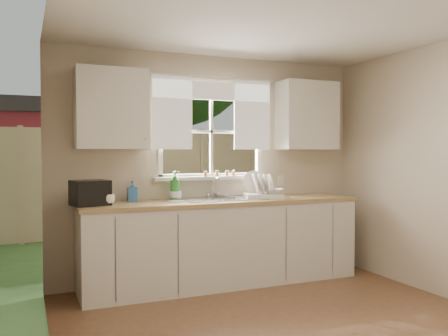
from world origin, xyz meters
name	(u,v)px	position (x,y,z in m)	size (l,w,h in m)	color
room_walls	(316,177)	(0.00, -0.07, 1.24)	(3.62, 4.02, 2.50)	beige
ceiling	(312,5)	(0.00, 0.00, 2.50)	(3.60, 4.00, 0.02)	silver
window	(212,146)	(0.00, 2.00, 1.49)	(1.38, 0.16, 1.06)	white
curtains	(213,106)	(0.00, 1.95, 1.93)	(1.50, 0.03, 0.81)	white
base_cabinets	(223,244)	(0.00, 1.68, 0.43)	(3.00, 0.62, 0.87)	silver
countertop	(223,201)	(0.00, 1.68, 0.89)	(3.04, 0.65, 0.04)	#A88854
upper_cabinet_left	(111,109)	(-1.15, 1.82, 1.85)	(0.70, 0.33, 0.80)	silver
upper_cabinet_right	(307,116)	(1.15, 1.82, 1.85)	(0.70, 0.33, 0.80)	silver
wall_outlet	(280,180)	(0.88, 1.99, 1.08)	(0.08, 0.01, 0.12)	beige
sill_jars	(221,173)	(0.08, 1.94, 1.18)	(0.38, 0.04, 0.06)	brown
backyard	(136,67)	(0.58, 8.42, 3.46)	(20.00, 10.00, 6.13)	#335421
sink	(222,206)	(0.00, 1.71, 0.84)	(0.88, 0.52, 0.40)	#B7B7BC
dish_rack	(262,191)	(0.46, 1.64, 0.99)	(0.46, 0.40, 0.30)	white
bowl	(274,191)	(0.57, 1.59, 0.99)	(0.21, 0.21, 0.05)	white
soap_bottle_a	(175,186)	(-0.50, 1.80, 1.06)	(0.12, 0.12, 0.31)	#287C2B
soap_bottle_b	(132,191)	(-0.93, 1.87, 1.02)	(0.10, 0.10, 0.21)	#2E66B0
soap_bottle_c	(175,192)	(-0.50, 1.80, 1.00)	(0.14, 0.14, 0.18)	beige
saucer	(176,201)	(-0.53, 1.67, 0.92)	(0.17, 0.17, 0.01)	white
cup	(108,200)	(-1.23, 1.62, 0.96)	(0.14, 0.14, 0.11)	white
black_appliance	(90,193)	(-1.38, 1.68, 1.03)	(0.33, 0.28, 0.24)	black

